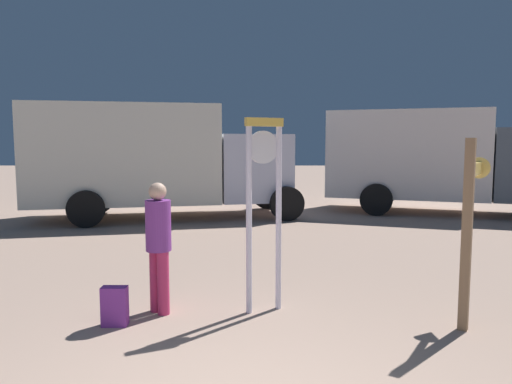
{
  "coord_description": "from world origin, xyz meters",
  "views": [
    {
      "loc": [
        0.09,
        -3.1,
        2.04
      ],
      "look_at": [
        0.07,
        5.14,
        1.2
      ],
      "focal_mm": 34.01,
      "sensor_mm": 36.0,
      "label": 1
    }
  ],
  "objects_px": {
    "box_truck_near": "(155,158)",
    "backpack": "(116,306)",
    "arrow_sign": "(474,201)",
    "box_truck_far": "(434,157)",
    "person_near_clock": "(159,241)",
    "standing_clock": "(265,195)"
  },
  "relations": [
    {
      "from": "arrow_sign",
      "to": "box_truck_near",
      "type": "relative_size",
      "value": 0.28
    },
    {
      "from": "standing_clock",
      "to": "box_truck_far",
      "type": "distance_m",
      "value": 9.71
    },
    {
      "from": "backpack",
      "to": "box_truck_near",
      "type": "xyz_separation_m",
      "value": [
        -1.18,
        7.81,
        1.41
      ]
    },
    {
      "from": "standing_clock",
      "to": "backpack",
      "type": "distance_m",
      "value": 2.12
    },
    {
      "from": "arrow_sign",
      "to": "box_truck_far",
      "type": "relative_size",
      "value": 0.31
    },
    {
      "from": "person_near_clock",
      "to": "standing_clock",
      "type": "bearing_deg",
      "value": 3.74
    },
    {
      "from": "standing_clock",
      "to": "person_near_clock",
      "type": "relative_size",
      "value": 1.48
    },
    {
      "from": "standing_clock",
      "to": "arrow_sign",
      "type": "distance_m",
      "value": 2.38
    },
    {
      "from": "backpack",
      "to": "box_truck_near",
      "type": "bearing_deg",
      "value": 98.57
    },
    {
      "from": "box_truck_far",
      "to": "arrow_sign",
      "type": "bearing_deg",
      "value": -107.21
    },
    {
      "from": "standing_clock",
      "to": "backpack",
      "type": "height_order",
      "value": "standing_clock"
    },
    {
      "from": "backpack",
      "to": "box_truck_far",
      "type": "xyz_separation_m",
      "value": [
        6.7,
        8.8,
        1.4
      ]
    },
    {
      "from": "arrow_sign",
      "to": "box_truck_far",
      "type": "distance_m",
      "value": 9.04
    },
    {
      "from": "box_truck_far",
      "to": "person_near_clock",
      "type": "bearing_deg",
      "value": -126.83
    },
    {
      "from": "box_truck_near",
      "to": "box_truck_far",
      "type": "height_order",
      "value": "box_truck_near"
    },
    {
      "from": "standing_clock",
      "to": "person_near_clock",
      "type": "height_order",
      "value": "standing_clock"
    },
    {
      "from": "box_truck_near",
      "to": "backpack",
      "type": "bearing_deg",
      "value": -81.43
    },
    {
      "from": "arrow_sign",
      "to": "box_truck_near",
      "type": "distance_m",
      "value": 9.25
    },
    {
      "from": "arrow_sign",
      "to": "box_truck_far",
      "type": "height_order",
      "value": "box_truck_far"
    },
    {
      "from": "arrow_sign",
      "to": "box_truck_near",
      "type": "xyz_separation_m",
      "value": [
        -5.2,
        7.65,
        0.25
      ]
    },
    {
      "from": "arrow_sign",
      "to": "person_near_clock",
      "type": "relative_size",
      "value": 1.33
    },
    {
      "from": "person_near_clock",
      "to": "box_truck_near",
      "type": "relative_size",
      "value": 0.21
    }
  ]
}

